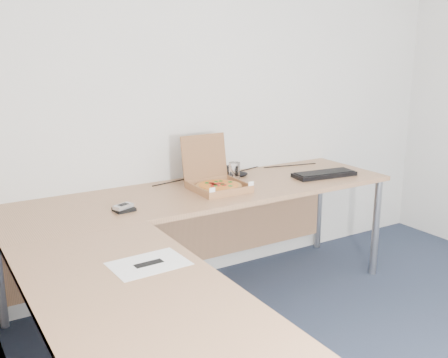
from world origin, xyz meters
TOP-DOWN VIEW (x-y plane):
  - desk at (-0.82, 0.97)m, footprint 2.50×2.20m
  - pizza_box at (-0.44, 1.38)m, footprint 0.31×0.37m
  - drinking_glass at (-0.25, 1.49)m, footprint 0.07×0.07m
  - keyboard at (0.36, 1.28)m, footprint 0.46×0.21m
  - mouse at (-0.13, 1.57)m, footprint 0.10×0.07m
  - wallet at (-1.09, 1.27)m, footprint 0.11×0.10m
  - phone at (-1.10, 1.26)m, footprint 0.12×0.09m
  - paper_sheet at (-1.26, 0.55)m, footprint 0.32×0.23m
  - dome_speaker at (-0.18, 1.68)m, footprint 0.08×0.08m
  - cable_bundle at (-0.12, 1.68)m, footprint 0.64×0.13m

SIDE VIEW (x-z plane):
  - desk at x=-0.82m, z-range 0.34..1.07m
  - paper_sheet at x=-1.26m, z-range 0.73..0.73m
  - cable_bundle at x=-0.12m, z-range 0.73..0.74m
  - wallet at x=-1.09m, z-range 0.73..0.75m
  - keyboard at x=0.36m, z-range 0.73..0.76m
  - mouse at x=-0.13m, z-range 0.73..0.76m
  - phone at x=-1.10m, z-range 0.75..0.77m
  - dome_speaker at x=-0.18m, z-range 0.73..0.80m
  - pizza_box at x=-0.44m, z-range 0.61..0.93m
  - drinking_glass at x=-0.25m, z-range 0.73..0.86m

